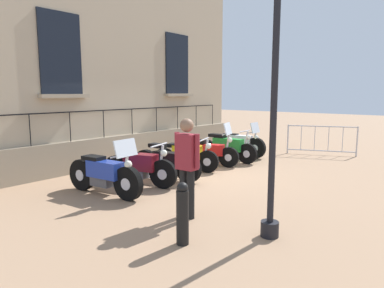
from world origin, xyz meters
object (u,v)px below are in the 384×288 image
(motorcycle_maroon, at_px, (140,167))
(crowd_barrier, at_px, (322,139))
(motorcycle_blue, at_px, (105,174))
(bollard, at_px, (183,213))
(motorcycle_yellow, at_px, (186,156))
(motorcycle_white, at_px, (239,144))
(motorcycle_green, at_px, (227,148))
(motorcycle_red, at_px, (209,152))
(pedestrian_standing, at_px, (187,162))
(lamppost, at_px, (274,92))
(motorcycle_black, at_px, (167,163))

(motorcycle_maroon, distance_m, crowd_barrier, 7.16)
(motorcycle_blue, height_order, bollard, motorcycle_blue)
(motorcycle_yellow, bearing_deg, motorcycle_white, 90.59)
(motorcycle_green, height_order, crowd_barrier, crowd_barrier)
(motorcycle_maroon, bearing_deg, bollard, -32.30)
(motorcycle_yellow, xyz_separation_m, bollard, (3.06, -3.74, 0.04))
(motorcycle_red, relative_size, pedestrian_standing, 1.06)
(motorcycle_maroon, relative_size, crowd_barrier, 0.89)
(motorcycle_red, distance_m, crowd_barrier, 4.49)
(bollard, height_order, pedestrian_standing, pedestrian_standing)
(motorcycle_white, xyz_separation_m, crowd_barrier, (2.13, 2.09, 0.12))
(motorcycle_maroon, distance_m, lamppost, 4.26)
(motorcycle_maroon, bearing_deg, motorcycle_green, 90.26)
(motorcycle_black, distance_m, motorcycle_white, 3.92)
(motorcycle_black, xyz_separation_m, crowd_barrier, (1.90, 6.00, 0.14))
(motorcycle_blue, xyz_separation_m, motorcycle_green, (-0.02, 4.82, -0.01))
(motorcycle_white, relative_size, pedestrian_standing, 1.15)
(motorcycle_blue, distance_m, bollard, 3.04)
(motorcycle_red, height_order, motorcycle_white, motorcycle_red)
(motorcycle_white, xyz_separation_m, bollard, (3.09, -6.64, 0.02))
(motorcycle_yellow, bearing_deg, lamppost, -34.34)
(bollard, bearing_deg, motorcycle_green, 117.46)
(motorcycle_red, xyz_separation_m, crowd_barrier, (2.03, 4.00, 0.14))
(motorcycle_black, height_order, motorcycle_red, motorcycle_red)
(lamppost, distance_m, crowd_barrier, 8.06)
(motorcycle_black, bearing_deg, crowd_barrier, 72.45)
(crowd_barrier, bearing_deg, motorcycle_white, -135.61)
(motorcycle_black, height_order, motorcycle_green, motorcycle_black)
(motorcycle_maroon, xyz_separation_m, bollard, (2.92, -1.85, 0.02))
(motorcycle_green, bearing_deg, crowd_barrier, 57.30)
(motorcycle_green, distance_m, pedestrian_standing, 5.31)
(motorcycle_black, relative_size, crowd_barrier, 0.95)
(motorcycle_black, relative_size, motorcycle_green, 0.98)
(motorcycle_green, bearing_deg, motorcycle_black, -88.51)
(motorcycle_maroon, relative_size, motorcycle_white, 0.96)
(pedestrian_standing, bearing_deg, motorcycle_white, 112.97)
(motorcycle_maroon, xyz_separation_m, motorcycle_white, (-0.17, 4.80, -0.01))
(motorcycle_black, xyz_separation_m, lamppost, (3.73, -1.67, 1.80))
(motorcycle_maroon, relative_size, bollard, 2.09)
(pedestrian_standing, bearing_deg, motorcycle_red, 121.35)
(bollard, distance_m, pedestrian_standing, 1.23)
(motorcycle_maroon, height_order, crowd_barrier, crowd_barrier)
(motorcycle_yellow, bearing_deg, motorcycle_blue, -87.18)
(motorcycle_red, distance_m, pedestrian_standing, 4.53)
(pedestrian_standing, bearing_deg, lamppost, 6.19)
(motorcycle_black, distance_m, motorcycle_yellow, 1.04)
(motorcycle_blue, relative_size, motorcycle_black, 1.03)
(motorcycle_blue, bearing_deg, motorcycle_yellow, 92.82)
(motorcycle_maroon, xyz_separation_m, motorcycle_red, (-0.08, 2.88, -0.03))
(crowd_barrier, xyz_separation_m, pedestrian_standing, (0.31, -7.84, 0.44))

